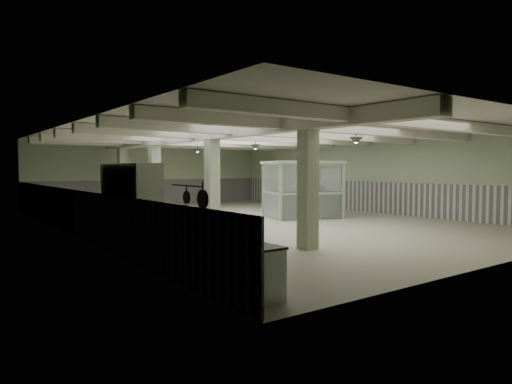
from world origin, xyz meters
TOP-DOWN VIEW (x-y plane):
  - floor at (0.00, 0.00)m, footprint 20.00×20.00m
  - ceiling at (0.00, 0.00)m, footprint 14.00×20.00m
  - wall_back at (0.00, 10.00)m, footprint 14.00×0.02m
  - wall_front at (0.00, -10.00)m, footprint 14.00×0.02m
  - wall_left at (-7.00, 0.00)m, footprint 0.02×20.00m
  - wall_right at (7.00, 0.00)m, footprint 0.02×20.00m
  - wainscot_left at (-6.97, 0.00)m, footprint 0.05×19.90m
  - wainscot_right at (6.97, 0.00)m, footprint 0.05×19.90m
  - wainscot_back at (0.00, 9.97)m, footprint 13.90×0.05m
  - girder at (-2.50, 0.00)m, footprint 0.45×19.90m
  - beam_a at (0.00, -7.50)m, footprint 13.90×0.35m
  - beam_b at (0.00, -5.00)m, footprint 13.90×0.35m
  - beam_c at (0.00, -2.50)m, footprint 13.90×0.35m
  - beam_d at (0.00, 0.00)m, footprint 13.90×0.35m
  - beam_e at (0.00, 2.50)m, footprint 13.90×0.35m
  - beam_f at (0.00, 5.00)m, footprint 13.90×0.35m
  - beam_g at (0.00, 7.50)m, footprint 13.90×0.35m
  - column_a at (-2.50, -6.00)m, footprint 0.42×0.42m
  - column_b at (-2.50, -1.00)m, footprint 0.42×0.42m
  - column_c at (-2.50, 4.00)m, footprint 0.42×0.42m
  - column_d at (-2.50, 8.00)m, footprint 0.42×0.42m
  - hook_rail at (-6.93, -7.60)m, footprint 0.02×1.20m
  - pendant_front at (0.50, -5.00)m, footprint 0.44×0.44m
  - pendant_mid at (0.50, 0.50)m, footprint 0.44×0.44m
  - pendant_back at (0.50, 5.50)m, footprint 0.44×0.44m
  - prep_counter at (-6.54, -7.00)m, footprint 0.87×4.97m
  - pitcher_near at (-6.43, -5.27)m, footprint 0.20×0.23m
  - pitcher_far at (-6.41, -7.92)m, footprint 0.23×0.26m
  - veg_colander at (-6.41, -7.07)m, footprint 0.42×0.42m
  - orange_bowl at (-6.62, -7.63)m, footprint 0.25×0.25m
  - skillet_near at (-6.88, -8.09)m, footprint 0.04×0.33m
  - skillet_far at (-6.88, -7.49)m, footprint 0.03×0.24m
  - walkin_cooler at (-6.62, -4.00)m, footprint 1.18×2.59m
  - guard_booth at (2.76, 0.12)m, footprint 3.77×3.48m
  - filing_cabinet at (4.32, 0.66)m, footprint 0.65×0.75m

SIDE VIEW (x-z plane):
  - floor at x=0.00m, z-range 0.00..0.00m
  - prep_counter at x=-6.54m, z-range 0.01..0.92m
  - filing_cabinet at x=4.32m, z-range 0.00..1.35m
  - wainscot_left at x=-6.97m, z-range 0.00..1.50m
  - wainscot_right at x=6.97m, z-range 0.00..1.50m
  - wainscot_back at x=0.00m, z-range 0.00..1.50m
  - orange_bowl at x=-6.62m, z-range 0.90..0.98m
  - veg_colander at x=-6.41m, z-range 0.90..1.08m
  - pitcher_near at x=-6.43m, z-range 0.90..1.18m
  - pitcher_far at x=-6.41m, z-range 0.90..1.19m
  - walkin_cooler at x=-6.62m, z-range 0.00..2.37m
  - skillet_near at x=-6.88m, z-range 1.46..1.80m
  - skillet_far at x=-6.88m, z-range 1.51..1.75m
  - guard_booth at x=2.76m, z-range 0.45..2.93m
  - wall_back at x=0.00m, z-range 0.00..3.60m
  - wall_front at x=0.00m, z-range 0.00..3.60m
  - wall_left at x=-7.00m, z-range 0.00..3.60m
  - wall_right at x=7.00m, z-range 0.00..3.60m
  - column_a at x=-2.50m, z-range 0.00..3.60m
  - column_b at x=-2.50m, z-range 0.00..3.60m
  - column_c at x=-2.50m, z-range 0.00..3.60m
  - column_d at x=-2.50m, z-range 0.00..3.60m
  - hook_rail at x=-6.93m, z-range 1.84..1.86m
  - pendant_front at x=0.50m, z-range 2.94..3.16m
  - pendant_mid at x=0.50m, z-range 2.94..3.16m
  - pendant_back at x=0.50m, z-range 2.94..3.16m
  - girder at x=-2.50m, z-range 3.18..3.58m
  - beam_a at x=0.00m, z-range 3.26..3.58m
  - beam_b at x=0.00m, z-range 3.26..3.58m
  - beam_c at x=0.00m, z-range 3.26..3.58m
  - beam_d at x=0.00m, z-range 3.26..3.58m
  - beam_e at x=0.00m, z-range 3.26..3.58m
  - beam_f at x=0.00m, z-range 3.26..3.58m
  - beam_g at x=0.00m, z-range 3.26..3.58m
  - ceiling at x=0.00m, z-range 3.59..3.61m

